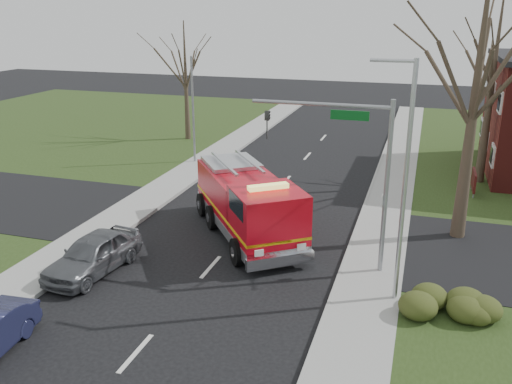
% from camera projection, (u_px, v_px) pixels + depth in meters
% --- Properties ---
extents(ground, '(120.00, 120.00, 0.00)m').
position_uv_depth(ground, '(211.00, 267.00, 21.67)').
color(ground, black).
rests_on(ground, ground).
extents(sidewalk_right, '(2.40, 80.00, 0.15)m').
position_uv_depth(sidewalk_right, '(367.00, 288.00, 19.88)').
color(sidewalk_right, gray).
rests_on(sidewalk_right, ground).
extents(sidewalk_left, '(2.40, 80.00, 0.15)m').
position_uv_depth(sidewalk_left, '(78.00, 246.00, 23.42)').
color(sidewalk_left, gray).
rests_on(sidewalk_left, ground).
extents(health_center_sign, '(0.12, 2.00, 1.40)m').
position_uv_depth(health_center_sign, '(474.00, 180.00, 29.69)').
color(health_center_sign, '#41100F').
rests_on(health_center_sign, ground).
extents(hedge_corner, '(2.80, 2.00, 0.90)m').
position_uv_depth(hedge_corner, '(450.00, 301.00, 18.02)').
color(hedge_corner, '#2E3413').
rests_on(hedge_corner, lawn_right).
extents(bare_tree_near, '(6.00, 6.00, 12.00)m').
position_uv_depth(bare_tree_near, '(478.00, 71.00, 22.00)').
color(bare_tree_near, '#392F22').
rests_on(bare_tree_near, ground).
extents(bare_tree_far, '(5.25, 5.25, 10.50)m').
position_uv_depth(bare_tree_far, '(494.00, 72.00, 30.00)').
color(bare_tree_far, '#392F22').
rests_on(bare_tree_far, ground).
extents(bare_tree_left, '(4.50, 4.50, 9.00)m').
position_uv_depth(bare_tree_left, '(185.00, 68.00, 40.79)').
color(bare_tree_left, '#392F22').
rests_on(bare_tree_left, ground).
extents(traffic_signal_mast, '(5.29, 0.18, 6.80)m').
position_uv_depth(traffic_signal_mast, '(353.00, 154.00, 20.03)').
color(traffic_signal_mast, gray).
rests_on(traffic_signal_mast, ground).
extents(streetlight_pole, '(1.48, 0.16, 8.40)m').
position_uv_depth(streetlight_pole, '(404.00, 178.00, 17.73)').
color(streetlight_pole, '#B7BABF').
rests_on(streetlight_pole, ground).
extents(utility_pole_far, '(0.14, 0.14, 7.00)m').
position_uv_depth(utility_pole_far, '(193.00, 111.00, 35.13)').
color(utility_pole_far, gray).
rests_on(utility_pole_far, ground).
extents(fire_engine, '(6.96, 8.07, 3.24)m').
position_uv_depth(fire_engine, '(248.00, 206.00, 24.18)').
color(fire_engine, '#B70816').
rests_on(fire_engine, ground).
extents(parked_car_maroon, '(2.30, 4.68, 1.54)m').
position_uv_depth(parked_car_maroon, '(93.00, 254.00, 21.05)').
color(parked_car_maroon, '#525559').
rests_on(parked_car_maroon, ground).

